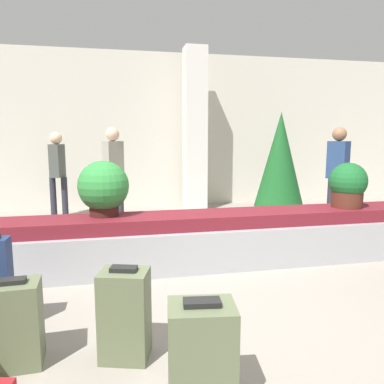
# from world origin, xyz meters

# --- Properties ---
(ground_plane) EXTENTS (18.00, 18.00, 0.00)m
(ground_plane) POSITION_xyz_m (0.00, 0.00, 0.00)
(ground_plane) COLOR gray
(back_wall) EXTENTS (18.00, 0.06, 3.20)m
(back_wall) POSITION_xyz_m (0.00, 5.13, 1.60)
(back_wall) COLOR beige
(back_wall) RESTS_ON ground_plane
(carousel) EXTENTS (7.57, 0.71, 0.61)m
(carousel) POSITION_xyz_m (0.00, 1.24, 0.29)
(carousel) COLOR #9E9EA3
(carousel) RESTS_ON ground_plane
(pillar) EXTENTS (0.43, 0.43, 3.20)m
(pillar) POSITION_xyz_m (0.76, 4.53, 1.60)
(pillar) COLOR silver
(pillar) RESTS_ON ground_plane
(suitcase_0) EXTENTS (0.36, 0.27, 0.59)m
(suitcase_0) POSITION_xyz_m (-1.53, -0.41, 0.28)
(suitcase_0) COLOR #5B6647
(suitcase_0) RESTS_ON ground_plane
(suitcase_2) EXTENTS (0.40, 0.32, 0.61)m
(suitcase_2) POSITION_xyz_m (-0.43, -1.01, 0.29)
(suitcase_2) COLOR #5B6647
(suitcase_2) RESTS_ON ground_plane
(suitcase_5) EXTENTS (0.37, 0.33, 0.64)m
(suitcase_5) POSITION_xyz_m (-0.82, -0.47, 0.31)
(suitcase_5) COLOR #5B6647
(suitcase_5) RESTS_ON ground_plane
(potted_plant_0) EXTENTS (0.56, 0.56, 0.61)m
(potted_plant_0) POSITION_xyz_m (-0.97, 1.35, 0.91)
(potted_plant_0) COLOR #381914
(potted_plant_0) RESTS_ON carousel
(potted_plant_1) EXTENTS (0.46, 0.46, 0.55)m
(potted_plant_1) POSITION_xyz_m (1.97, 1.23, 0.88)
(potted_plant_1) COLOR #4C2319
(potted_plant_1) RESTS_ON carousel
(traveler_0) EXTENTS (0.36, 0.34, 1.63)m
(traveler_0) POSITION_xyz_m (-0.85, 3.57, 0.97)
(traveler_0) COLOR #282833
(traveler_0) RESTS_ON ground_plane
(traveler_1) EXTENTS (0.31, 0.37, 1.63)m
(traveler_1) POSITION_xyz_m (2.78, 2.69, 0.97)
(traveler_1) COLOR #282833
(traveler_1) RESTS_ON ground_plane
(traveler_2) EXTENTS (0.31, 0.36, 1.56)m
(traveler_2) POSITION_xyz_m (-1.84, 4.28, 0.92)
(traveler_2) COLOR #282833
(traveler_2) RESTS_ON ground_plane
(decorated_tree) EXTENTS (0.91, 0.91, 1.92)m
(decorated_tree) POSITION_xyz_m (2.17, 3.58, 1.05)
(decorated_tree) COLOR #4C331E
(decorated_tree) RESTS_ON ground_plane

